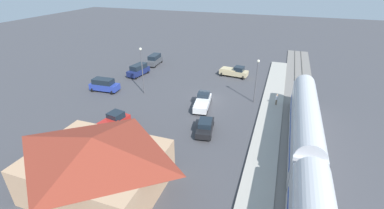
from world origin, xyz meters
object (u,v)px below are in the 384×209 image
object	(u,v)px
pickup_red	(111,123)
suv_blue	(104,85)
sedan_black	(205,127)
suv_navy	(138,70)
station_building	(97,163)
light_pole_lot_center	(142,65)
pickup_white	(203,102)
light_pole_near_platform	(257,76)
pickup_tan	(234,72)
suv_charcoal	(154,60)
pedestrian_on_platform	(277,99)

from	to	relation	value
pickup_red	suv_blue	bearing A→B (deg)	-50.20
sedan_black	suv_navy	xyz separation A→B (m)	(18.44, -15.58, 0.27)
station_building	light_pole_lot_center	distance (m)	21.74
pickup_white	light_pole_near_platform	world-z (taller)	light_pole_near_platform
suv_blue	pickup_tan	bearing A→B (deg)	-143.67
pickup_tan	suv_charcoal	world-z (taller)	suv_charcoal
pickup_tan	pickup_white	xyz separation A→B (m)	(1.84, 14.79, 0.00)
sedan_black	suv_charcoal	world-z (taller)	suv_charcoal
station_building	suv_blue	world-z (taller)	station_building
suv_charcoal	suv_navy	xyz separation A→B (m)	(-0.12, 7.16, 0.00)
pickup_red	suv_charcoal	distance (m)	27.11
suv_charcoal	light_pole_lot_center	xyz separation A→B (m)	(-5.35, 14.51, 3.75)
pickup_red	light_pole_near_platform	world-z (taller)	light_pole_near_platform
pickup_tan	light_pole_lot_center	distance (m)	18.58
suv_blue	suv_navy	xyz separation A→B (m)	(-1.63, -8.74, 0.00)
sedan_black	light_pole_lot_center	world-z (taller)	light_pole_lot_center
sedan_black	light_pole_near_platform	bearing A→B (deg)	-113.10
suv_blue	light_pole_lot_center	xyz separation A→B (m)	(-6.86, -1.39, 3.75)
suv_charcoal	light_pole_lot_center	size ratio (longest dim) A/B	0.64
light_pole_lot_center	station_building	bearing A→B (deg)	107.98
sedan_black	suv_navy	world-z (taller)	suv_navy
suv_charcoal	suv_navy	distance (m)	7.16
sedan_black	pedestrian_on_platform	bearing A→B (deg)	-127.11
pickup_red	suv_navy	world-z (taller)	suv_navy
pickup_red	suv_charcoal	xyz separation A→B (m)	(7.05, -26.17, 0.12)
suv_navy	light_pole_lot_center	xyz separation A→B (m)	(-5.22, 7.35, 3.75)
suv_navy	light_pole_lot_center	world-z (taller)	light_pole_lot_center
sedan_black	light_pole_lot_center	bearing A→B (deg)	-31.90
suv_charcoal	light_pole_near_platform	xyz separation A→B (m)	(-23.23, 11.79, 3.26)
pickup_white	light_pole_lot_center	bearing A→B (deg)	-9.37
pickup_tan	suv_blue	size ratio (longest dim) A/B	1.11
suv_navy	light_pole_near_platform	size ratio (longest dim) A/B	0.75
pickup_red	station_building	bearing A→B (deg)	119.14
pickup_white	suv_blue	xyz separation A→B (m)	(17.72, -0.41, 0.12)
pickup_red	suv_navy	distance (m)	20.24
light_pole_lot_center	pickup_white	bearing A→B (deg)	170.63
station_building	suv_charcoal	bearing A→B (deg)	-71.08
light_pole_lot_center	pickup_tan	bearing A→B (deg)	-134.35
pickup_tan	pickup_white	distance (m)	14.90
pickup_tan	suv_blue	xyz separation A→B (m)	(19.56, 14.38, 0.12)
suv_blue	pedestrian_on_platform	bearing A→B (deg)	-172.37
suv_blue	light_pole_lot_center	bearing A→B (deg)	-168.57
suv_charcoal	light_pole_near_platform	distance (m)	26.25
pedestrian_on_platform	suv_blue	world-z (taller)	suv_blue
pickup_red	pickup_tan	world-z (taller)	same
pickup_red	light_pole_lot_center	size ratio (longest dim) A/B	0.73
pedestrian_on_platform	suv_blue	size ratio (longest dim) A/B	0.34
sedan_black	suv_blue	world-z (taller)	suv_blue
station_building	suv_navy	bearing A→B (deg)	-66.92
pickup_white	light_pole_lot_center	world-z (taller)	light_pole_lot_center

